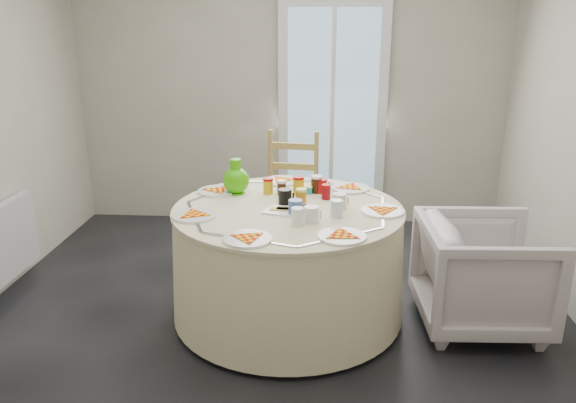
# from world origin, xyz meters

# --- Properties ---
(floor) EXTENTS (4.00, 4.00, 0.00)m
(floor) POSITION_xyz_m (0.00, 0.00, 0.00)
(floor) COLOR black
(floor) RESTS_ON ground
(wall_back) EXTENTS (4.00, 0.02, 2.60)m
(wall_back) POSITION_xyz_m (0.00, 2.00, 1.30)
(wall_back) COLOR #BCB5A3
(wall_back) RESTS_ON floor
(glass_door) EXTENTS (1.00, 0.08, 2.10)m
(glass_door) POSITION_xyz_m (0.40, 1.95, 1.05)
(glass_door) COLOR silver
(glass_door) RESTS_ON floor
(table) EXTENTS (1.52, 1.52, 0.77)m
(table) POSITION_xyz_m (0.11, 0.11, 0.38)
(table) COLOR #FCEAC0
(table) RESTS_ON floor
(wooden_chair) EXTENTS (0.51, 0.50, 1.03)m
(wooden_chair) POSITION_xyz_m (0.05, 1.16, 0.47)
(wooden_chair) COLOR #AA8945
(wooden_chair) RESTS_ON floor
(armchair) EXTENTS (0.74, 0.79, 0.78)m
(armchair) POSITION_xyz_m (1.36, 0.05, 0.39)
(armchair) COLOR beige
(armchair) RESTS_ON floor
(place_settings) EXTENTS (1.81, 1.81, 0.03)m
(place_settings) POSITION_xyz_m (0.11, 0.11, 0.77)
(place_settings) COLOR beige
(place_settings) RESTS_ON table
(jar_cluster) EXTENTS (0.48, 0.30, 0.13)m
(jar_cluster) POSITION_xyz_m (0.14, 0.35, 0.82)
(jar_cluster) COLOR #AB6113
(jar_cluster) RESTS_ON table
(butter_tub) EXTENTS (0.13, 0.09, 0.05)m
(butter_tub) POSITION_xyz_m (0.19, 0.44, 0.79)
(butter_tub) COLOR teal
(butter_tub) RESTS_ON table
(green_pitcher) EXTENTS (0.20, 0.20, 0.24)m
(green_pitcher) POSITION_xyz_m (-0.27, 0.39, 0.87)
(green_pitcher) COLOR #3AB206
(green_pitcher) RESTS_ON table
(cheese_platter) EXTENTS (0.30, 0.24, 0.03)m
(cheese_platter) POSITION_xyz_m (0.10, 0.01, 0.77)
(cheese_platter) COLOR white
(cheese_platter) RESTS_ON table
(mugs_glasses) EXTENTS (0.76, 0.76, 0.12)m
(mugs_glasses) POSITION_xyz_m (0.26, 0.07, 0.81)
(mugs_glasses) COLOR gray
(mugs_glasses) RESTS_ON table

